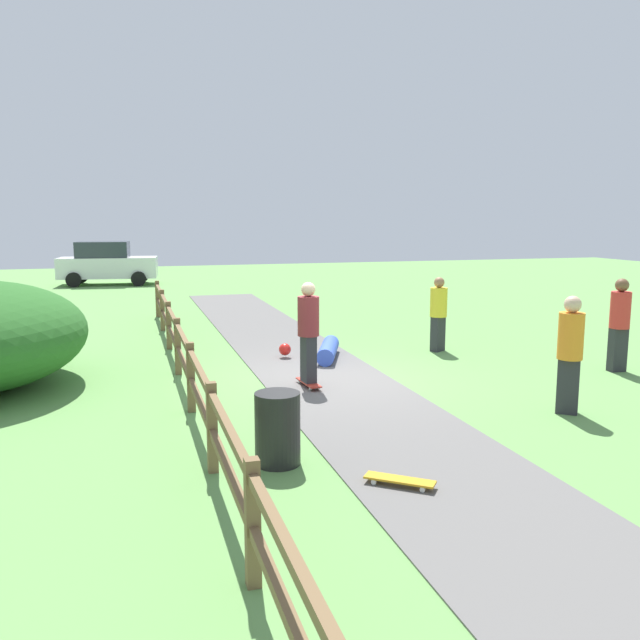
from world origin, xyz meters
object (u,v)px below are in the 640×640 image
(bystander_orange, at_px, (570,349))
(skateboard_loose, at_px, (400,480))
(skater_fallen, at_px, (325,350))
(bystander_red, at_px, (620,320))
(parked_car_white, at_px, (107,263))
(skater_riding, at_px, (308,329))
(bystander_yellow, at_px, (438,311))
(trash_bin, at_px, (278,429))

(bystander_orange, bearing_deg, skateboard_loose, -152.28)
(skater_fallen, xyz_separation_m, bystander_orange, (2.46, -4.80, 0.82))
(bystander_red, xyz_separation_m, parked_car_white, (-9.96, 20.32, -0.06))
(parked_car_white, bearing_deg, skateboard_loose, -81.56)
(skater_riding, distance_m, skater_fallen, 2.52)
(skateboard_loose, distance_m, bystander_yellow, 7.88)
(skater_fallen, distance_m, parked_car_white, 18.31)
(bystander_red, relative_size, bystander_yellow, 1.09)
(bystander_orange, xyz_separation_m, parked_car_white, (-7.22, 22.46, -0.06))
(skateboard_loose, bearing_deg, parked_car_white, 98.44)
(skater_riding, xyz_separation_m, skater_fallen, (0.96, 2.16, -0.86))
(skater_fallen, xyz_separation_m, skateboard_loose, (-1.15, -6.69, -0.11))
(skater_fallen, relative_size, bystander_yellow, 0.98)
(trash_bin, bearing_deg, bystander_orange, 9.57)
(skater_fallen, bearing_deg, skater_riding, -113.91)
(bystander_yellow, bearing_deg, skateboard_loose, -119.46)
(skateboard_loose, xyz_separation_m, bystander_orange, (3.61, 1.90, 0.93))
(skater_riding, bearing_deg, trash_bin, -111.35)
(bystander_red, xyz_separation_m, bystander_yellow, (-2.49, 2.79, -0.10))
(skateboard_loose, height_order, bystander_orange, bystander_orange)
(skater_riding, distance_m, bystander_yellow, 4.32)
(bystander_red, height_order, bystander_yellow, bystander_red)
(skateboard_loose, bearing_deg, bystander_red, 32.43)
(skater_riding, xyz_separation_m, bystander_yellow, (3.66, 2.29, -0.14))
(bystander_orange, bearing_deg, bystander_yellow, 87.15)
(skateboard_loose, height_order, bystander_red, bystander_red)
(skater_riding, xyz_separation_m, bystander_orange, (3.42, -2.63, -0.05))
(bystander_yellow, distance_m, parked_car_white, 19.06)
(bystander_red, xyz_separation_m, bystander_orange, (-2.74, -2.14, -0.00))
(skateboard_loose, relative_size, parked_car_white, 0.17)
(skater_fallen, height_order, bystander_red, bystander_red)
(bystander_orange, distance_m, parked_car_white, 23.59)
(trash_bin, height_order, bystander_yellow, bystander_yellow)
(skater_riding, height_order, bystander_red, skater_riding)
(parked_car_white, bearing_deg, bystander_red, -63.89)
(trash_bin, height_order, parked_car_white, parked_car_white)
(trash_bin, bearing_deg, bystander_red, 21.40)
(skater_fallen, height_order, skateboard_loose, skater_fallen)
(skater_fallen, xyz_separation_m, parked_car_white, (-4.76, 17.66, 0.76))
(skater_fallen, bearing_deg, bystander_red, -27.09)
(bystander_red, relative_size, bystander_orange, 1.00)
(skater_riding, distance_m, parked_car_white, 20.19)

